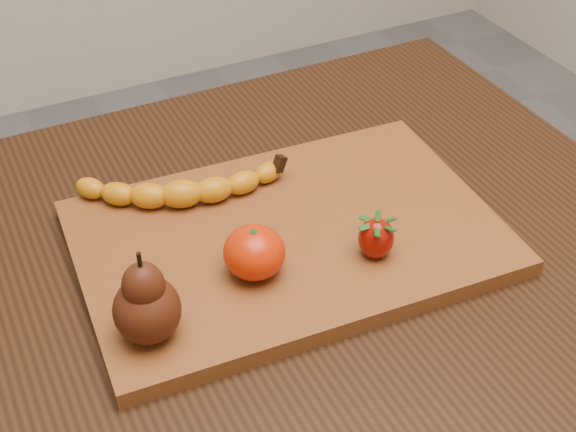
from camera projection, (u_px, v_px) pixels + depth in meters
name	position (u px, v px, depth m)	size (l,w,h in m)	color
table	(228.00, 323.00, 0.92)	(1.00, 0.70, 0.76)	black
cutting_board	(288.00, 237.00, 0.87)	(0.45, 0.30, 0.02)	brown
banana	(182.00, 194.00, 0.89)	(0.20, 0.05, 0.03)	orange
pear	(145.00, 296.00, 0.72)	(0.06, 0.06, 0.10)	#431A0A
mandarin	(254.00, 252.00, 0.80)	(0.06, 0.06, 0.05)	red
strawberry	(376.00, 237.00, 0.82)	(0.04, 0.04, 0.05)	#8B0B03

